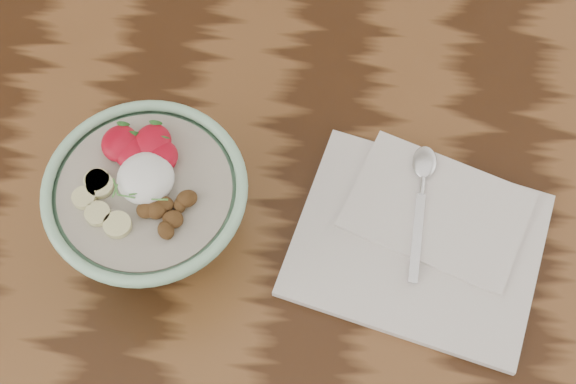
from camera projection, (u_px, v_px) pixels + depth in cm
name	position (u px, v px, depth cm)	size (l,w,h in cm)	color
table	(311.00, 317.00, 95.03)	(160.00, 90.00, 75.00)	#331C0C
breakfast_bowl	(151.00, 206.00, 83.36)	(20.65, 20.65, 13.81)	#98CDA6
napkin	(421.00, 237.00, 88.72)	(30.72, 27.02, 1.63)	white
spoon	(423.00, 181.00, 90.34)	(3.07, 16.85, 0.88)	silver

